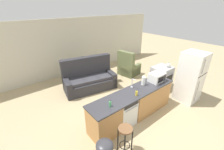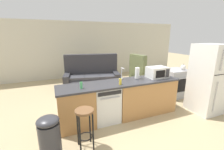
% 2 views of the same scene
% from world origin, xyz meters
% --- Properties ---
extents(ground_plane, '(24.00, 24.00, 0.00)m').
position_xyz_m(ground_plane, '(0.00, 0.00, 0.00)').
color(ground_plane, tan).
extents(wall_back, '(10.00, 0.06, 2.60)m').
position_xyz_m(wall_back, '(0.30, 4.20, 1.30)').
color(wall_back, beige).
rests_on(wall_back, ground_plane).
extents(kitchen_counter, '(2.94, 0.66, 0.90)m').
position_xyz_m(kitchen_counter, '(0.24, 0.00, 0.42)').
color(kitchen_counter, '#B77F47').
rests_on(kitchen_counter, ground_plane).
extents(dishwasher, '(0.58, 0.61, 0.84)m').
position_xyz_m(dishwasher, '(-0.25, -0.00, 0.42)').
color(dishwasher, white).
rests_on(dishwasher, ground_plane).
extents(stove_range, '(0.76, 0.68, 0.90)m').
position_xyz_m(stove_range, '(2.35, 0.55, 0.45)').
color(stove_range, '#A8AAB2').
rests_on(stove_range, ground_plane).
extents(refrigerator, '(0.72, 0.73, 1.76)m').
position_xyz_m(refrigerator, '(2.35, -0.55, 0.88)').
color(refrigerator, white).
rests_on(refrigerator, ground_plane).
extents(microwave, '(0.50, 0.37, 0.28)m').
position_xyz_m(microwave, '(1.17, -0.00, 1.04)').
color(microwave, white).
rests_on(microwave, kitchen_counter).
extents(sink_faucet, '(0.07, 0.18, 0.30)m').
position_xyz_m(sink_faucet, '(0.26, 0.19, 1.03)').
color(sink_faucet, silver).
rests_on(sink_faucet, kitchen_counter).
extents(paper_towel_roll, '(0.14, 0.14, 0.28)m').
position_xyz_m(paper_towel_roll, '(0.64, 0.10, 1.04)').
color(paper_towel_roll, '#4C4C51').
rests_on(paper_towel_roll, kitchen_counter).
extents(soap_bottle, '(0.06, 0.06, 0.18)m').
position_xyz_m(soap_bottle, '(0.05, -0.17, 0.97)').
color(soap_bottle, yellow).
rests_on(soap_bottle, kitchen_counter).
extents(dish_soap_bottle, '(0.06, 0.06, 0.18)m').
position_xyz_m(dish_soap_bottle, '(-0.80, -0.10, 0.97)').
color(dish_soap_bottle, '#4CB266').
rests_on(dish_soap_bottle, kitchen_counter).
extents(kettle, '(0.21, 0.17, 0.19)m').
position_xyz_m(kettle, '(2.52, 0.42, 0.99)').
color(kettle, silver).
rests_on(kettle, stove_range).
extents(bar_stool, '(0.32, 0.32, 0.74)m').
position_xyz_m(bar_stool, '(-0.88, -0.73, 0.54)').
color(bar_stool, brown).
rests_on(bar_stool, ground_plane).
extents(couch, '(2.14, 1.28, 1.27)m').
position_xyz_m(couch, '(0.04, 2.35, 0.39)').
color(couch, '#2D2D33').
rests_on(couch, ground_plane).
extents(armchair, '(0.94, 0.98, 1.20)m').
position_xyz_m(armchair, '(2.16, 2.27, 0.35)').
color(armchair, '#667047').
rests_on(armchair, ground_plane).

